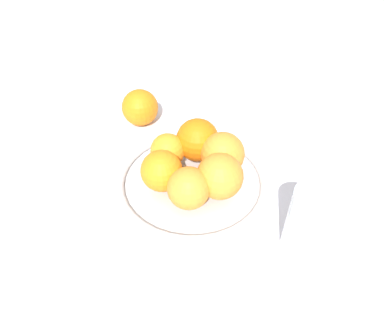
# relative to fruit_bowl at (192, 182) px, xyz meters

# --- Properties ---
(ground_plane) EXTENTS (4.00, 4.00, 0.00)m
(ground_plane) POSITION_rel_fruit_bowl_xyz_m (0.00, 0.00, -0.01)
(ground_plane) COLOR silver
(fruit_bowl) EXTENTS (0.28, 0.28, 0.03)m
(fruit_bowl) POSITION_rel_fruit_bowl_xyz_m (0.00, 0.00, 0.00)
(fruit_bowl) COLOR silver
(fruit_bowl) RESTS_ON ground_plane
(orange_pile) EXTENTS (0.19, 0.20, 0.08)m
(orange_pile) POSITION_rel_fruit_bowl_xyz_m (0.01, -0.00, 0.05)
(orange_pile) COLOR orange
(orange_pile) RESTS_ON fruit_bowl
(stray_orange) EXTENTS (0.08, 0.08, 0.08)m
(stray_orange) POSITION_rel_fruit_bowl_xyz_m (-0.09, 0.22, 0.03)
(stray_orange) COLOR orange
(stray_orange) RESTS_ON ground_plane
(drinking_glass) EXTENTS (0.06, 0.06, 0.13)m
(drinking_glass) POSITION_rel_fruit_bowl_xyz_m (0.16, -0.15, 0.05)
(drinking_glass) COLOR silver
(drinking_glass) RESTS_ON ground_plane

